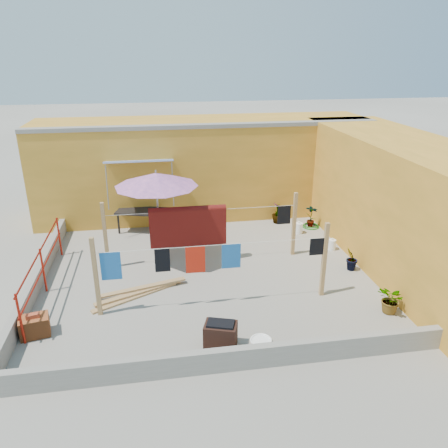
{
  "coord_description": "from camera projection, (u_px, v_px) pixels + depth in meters",
  "views": [
    {
      "loc": [
        -1.16,
        -9.76,
        5.3
      ],
      "look_at": [
        0.48,
        0.3,
        1.24
      ],
      "focal_mm": 35.0,
      "sensor_mm": 36.0,
      "label": 1
    }
  ],
  "objects": [
    {
      "name": "ground",
      "position": [
        207.0,
        275.0,
        11.08
      ],
      "size": [
        80.0,
        80.0,
        0.0
      ],
      "primitive_type": "plane",
      "color": "#9E998E",
      "rests_on": "ground"
    },
    {
      "name": "wall_back",
      "position": [
        204.0,
        167.0,
        14.86
      ],
      "size": [
        11.0,
        3.27,
        3.21
      ],
      "color": "gold",
      "rests_on": "ground"
    },
    {
      "name": "wall_right",
      "position": [
        406.0,
        204.0,
        11.27
      ],
      "size": [
        2.4,
        9.0,
        3.2
      ],
      "primitive_type": "cube",
      "color": "gold",
      "rests_on": "ground"
    },
    {
      "name": "parapet_front",
      "position": [
        232.0,
        359.0,
        7.72
      ],
      "size": [
        8.3,
        0.16,
        0.44
      ],
      "primitive_type": "cube",
      "color": "gray",
      "rests_on": "ground"
    },
    {
      "name": "parapet_left",
      "position": [
        37.0,
        280.0,
        10.39
      ],
      "size": [
        0.16,
        7.3,
        0.44
      ],
      "primitive_type": "cube",
      "color": "gray",
      "rests_on": "ground"
    },
    {
      "name": "red_railing",
      "position": [
        42.0,
        264.0,
        10.05
      ],
      "size": [
        0.05,
        4.2,
        1.1
      ],
      "color": "#9F1C0F",
      "rests_on": "ground"
    },
    {
      "name": "clothesline_rig",
      "position": [
        191.0,
        230.0,
        11.2
      ],
      "size": [
        5.09,
        2.35,
        1.8
      ],
      "color": "tan",
      "rests_on": "ground"
    },
    {
      "name": "patio_umbrella",
      "position": [
        156.0,
        180.0,
        10.91
      ],
      "size": [
        2.45,
        2.45,
        2.54
      ],
      "color": "gray",
      "rests_on": "ground"
    },
    {
      "name": "outdoor_table",
      "position": [
        141.0,
        212.0,
        13.53
      ],
      "size": [
        1.63,
        1.13,
        0.69
      ],
      "color": "black",
      "rests_on": "ground"
    },
    {
      "name": "brick_stack",
      "position": [
        35.0,
        326.0,
        8.66
      ],
      "size": [
        0.63,
        0.52,
        0.49
      ],
      "color": "#9A4C23",
      "rests_on": "ground"
    },
    {
      "name": "lumber_pile",
      "position": [
        139.0,
        292.0,
        10.14
      ],
      "size": [
        2.15,
        1.17,
        0.14
      ],
      "color": "tan",
      "rests_on": "ground"
    },
    {
      "name": "brazier",
      "position": [
        221.0,
        335.0,
        8.29
      ],
      "size": [
        0.7,
        0.57,
        0.55
      ],
      "color": "black",
      "rests_on": "ground"
    },
    {
      "name": "white_basin",
      "position": [
        261.0,
        341.0,
        8.49
      ],
      "size": [
        0.44,
        0.44,
        0.08
      ],
      "color": "white",
      "rests_on": "ground"
    },
    {
      "name": "water_jug_a",
      "position": [
        332.0,
        245.0,
        12.42
      ],
      "size": [
        0.22,
        0.22,
        0.35
      ],
      "color": "white",
      "rests_on": "ground"
    },
    {
      "name": "water_jug_b",
      "position": [
        299.0,
        228.0,
        13.53
      ],
      "size": [
        0.25,
        0.25,
        0.38
      ],
      "color": "white",
      "rests_on": "ground"
    },
    {
      "name": "green_hose",
      "position": [
        311.0,
        226.0,
        14.05
      ],
      "size": [
        0.54,
        0.54,
        0.08
      ],
      "color": "#1D6E18",
      "rests_on": "ground"
    },
    {
      "name": "plant_back_a",
      "position": [
        198.0,
        217.0,
        13.9
      ],
      "size": [
        0.8,
        0.77,
        0.7
      ],
      "primitive_type": "imported",
      "rotation": [
        0.0,
        0.0,
        0.45
      ],
      "color": "#265A19",
      "rests_on": "ground"
    },
    {
      "name": "plant_back_b",
      "position": [
        278.0,
        213.0,
        14.3
      ],
      "size": [
        0.46,
        0.46,
        0.68
      ],
      "primitive_type": "imported",
      "rotation": [
        0.0,
        0.0,
        1.8
      ],
      "color": "#265A19",
      "rests_on": "ground"
    },
    {
      "name": "plant_right_a",
      "position": [
        311.0,
        216.0,
        13.94
      ],
      "size": [
        0.48,
        0.45,
        0.75
      ],
      "primitive_type": "imported",
      "rotation": [
        0.0,
        0.0,
        2.5
      ],
      "color": "#265A19",
      "rests_on": "ground"
    },
    {
      "name": "plant_right_b",
      "position": [
        351.0,
        259.0,
        11.19
      ],
      "size": [
        0.46,
        0.45,
        0.65
      ],
      "primitive_type": "imported",
      "rotation": [
        0.0,
        0.0,
        3.89
      ],
      "color": "#265A19",
      "rests_on": "ground"
    },
    {
      "name": "plant_right_c",
      "position": [
        392.0,
        300.0,
        9.35
      ],
      "size": [
        0.62,
        0.68,
        0.64
      ],
      "primitive_type": "imported",
      "rotation": [
        0.0,
        0.0,
        4.96
      ],
      "color": "#265A19",
      "rests_on": "ground"
    }
  ]
}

